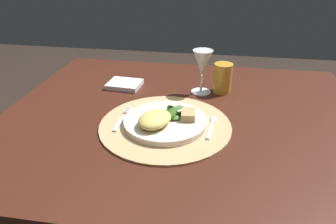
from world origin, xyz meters
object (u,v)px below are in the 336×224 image
at_px(wine_glass, 202,64).
at_px(amber_tumbler, 223,78).
at_px(dining_table, 182,157).
at_px(spoon, 212,123).
at_px(fork, 122,119).
at_px(napkin, 125,84).
at_px(dinner_plate, 165,122).

bearing_deg(wine_glass, amber_tumbler, 12.67).
bearing_deg(dining_table, spoon, -31.06).
relative_size(dining_table, fork, 7.42).
xyz_separation_m(wine_glass, amber_tumbler, (0.07, 0.02, -0.05)).
height_order(spoon, napkin, napkin).
distance_m(napkin, amber_tumbler, 0.36).
height_order(dinner_plate, fork, dinner_plate).
relative_size(dining_table, napkin, 9.54).
height_order(dining_table, dinner_plate, dinner_plate).
height_order(napkin, amber_tumbler, amber_tumbler).
bearing_deg(spoon, wine_glass, 101.90).
distance_m(fork, wine_glass, 0.35).
xyz_separation_m(dinner_plate, wine_glass, (0.09, 0.25, 0.09)).
bearing_deg(spoon, amber_tumbler, 84.34).
xyz_separation_m(dinner_plate, fork, (-0.13, 0.00, -0.01)).
distance_m(dinner_plate, fork, 0.13).
bearing_deg(spoon, dining_table, 148.94).
distance_m(spoon, wine_glass, 0.26).
height_order(dinner_plate, spoon, dinner_plate).
distance_m(fork, spoon, 0.27).
xyz_separation_m(dinner_plate, napkin, (-0.20, 0.26, -0.01)).
bearing_deg(amber_tumbler, wine_glass, -167.33).
relative_size(spoon, wine_glass, 0.86).
bearing_deg(amber_tumbler, fork, -137.60).
bearing_deg(dinner_plate, dining_table, 60.41).
bearing_deg(fork, dinner_plate, -1.50).
distance_m(dinner_plate, napkin, 0.33).
bearing_deg(napkin, fork, -75.55).
distance_m(dinner_plate, amber_tumbler, 0.32).
height_order(dining_table, napkin, napkin).
relative_size(dining_table, dinner_plate, 4.70).
xyz_separation_m(spoon, wine_glass, (-0.05, 0.23, 0.10)).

